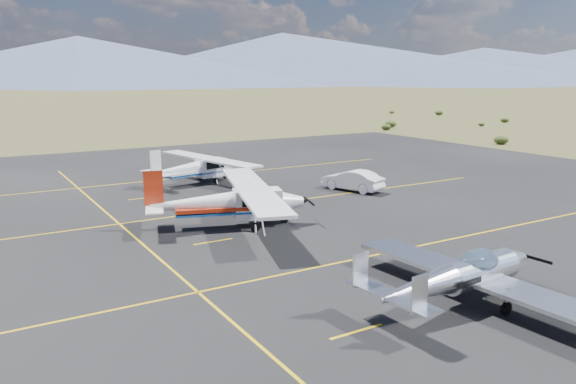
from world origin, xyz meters
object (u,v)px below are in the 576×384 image
object	(u,v)px
aircraft_low_wing	(463,276)
sedan	(353,180)
aircraft_cessna	(230,201)
aircraft_plain	(197,167)

from	to	relation	value
aircraft_low_wing	sedan	size ratio (longest dim) A/B	2.40
aircraft_cessna	sedan	world-z (taller)	aircraft_cessna
aircraft_cessna	sedan	xyz separation A→B (m)	(11.07, 4.12, -0.66)
aircraft_low_wing	aircraft_plain	world-z (taller)	aircraft_plain
aircraft_plain	sedan	distance (m)	11.24
aircraft_low_wing	sedan	distance (m)	19.28
aircraft_cessna	aircraft_low_wing	bearing A→B (deg)	-61.42
aircraft_low_wing	aircraft_cessna	bearing A→B (deg)	96.95
aircraft_plain	sedan	xyz separation A→B (m)	(8.12, -7.76, -0.48)
aircraft_plain	aircraft_low_wing	bearing A→B (deg)	-102.88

